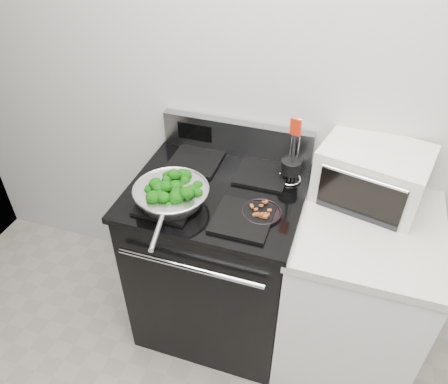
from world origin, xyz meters
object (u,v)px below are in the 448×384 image
at_px(bacon_plate, 262,210).
at_px(toaster_oven, 372,174).
at_px(gas_range, 218,258).
at_px(utensil_holder, 291,169).
at_px(skillet, 171,195).

xyz_separation_m(bacon_plate, toaster_oven, (0.42, 0.30, 0.08)).
xyz_separation_m(gas_range, bacon_plate, (0.24, -0.11, 0.48)).
height_order(utensil_holder, toaster_oven, utensil_holder).
distance_m(bacon_plate, utensil_holder, 0.28).
height_order(gas_range, toaster_oven, toaster_oven).
bearing_deg(utensil_holder, gas_range, -136.89).
distance_m(skillet, utensil_holder, 0.56).
height_order(bacon_plate, toaster_oven, toaster_oven).
bearing_deg(gas_range, bacon_plate, -24.70).
bearing_deg(toaster_oven, utensil_holder, -162.86).
relative_size(gas_range, utensil_holder, 3.43).
relative_size(skillet, bacon_plate, 3.02).
height_order(skillet, bacon_plate, skillet).
xyz_separation_m(skillet, toaster_oven, (0.81, 0.36, 0.05)).
relative_size(gas_range, bacon_plate, 6.59).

